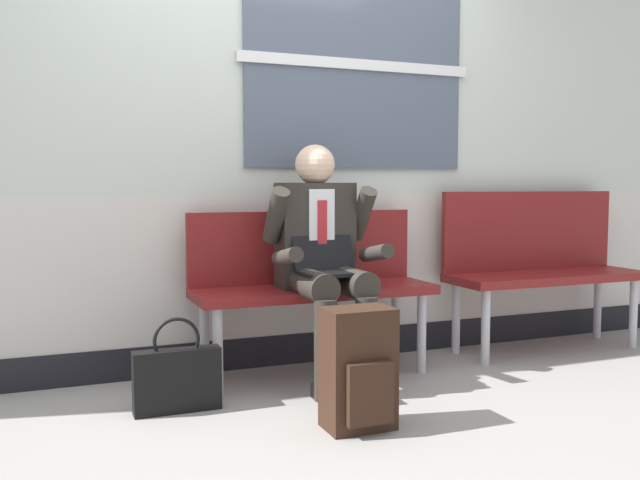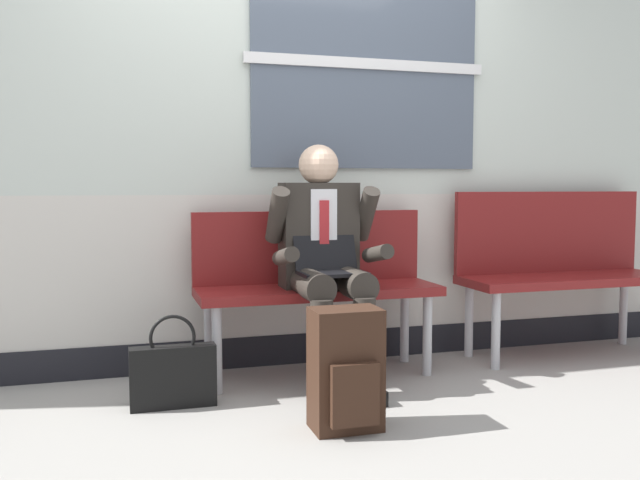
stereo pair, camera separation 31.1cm
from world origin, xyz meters
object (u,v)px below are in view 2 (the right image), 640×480
at_px(bench_empty, 558,261).
at_px(person_seated, 326,256).
at_px(handbag, 173,374).
at_px(bench_with_person, 315,277).
at_px(backpack, 346,371).

xyz_separation_m(bench_empty, person_seated, (-1.54, -0.21, 0.09)).
xyz_separation_m(person_seated, handbag, (-0.79, -0.18, -0.50)).
xyz_separation_m(bench_with_person, backpack, (-0.12, -0.87, -0.28)).
bearing_deg(handbag, backpack, -36.85).
bearing_deg(bench_with_person, handbag, -154.70).
relative_size(bench_with_person, person_seated, 1.05).
relative_size(bench_with_person, bench_empty, 1.01).
distance_m(person_seated, handbag, 0.95).
relative_size(bench_with_person, backpack, 2.52).
xyz_separation_m(person_seated, backpack, (-0.12, -0.68, -0.41)).
bearing_deg(handbag, bench_empty, 9.35).
bearing_deg(bench_with_person, backpack, -97.92).
xyz_separation_m(backpack, handbag, (-0.67, 0.50, -0.10)).
height_order(bench_with_person, person_seated, person_seated).
bearing_deg(person_seated, bench_empty, 7.64).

